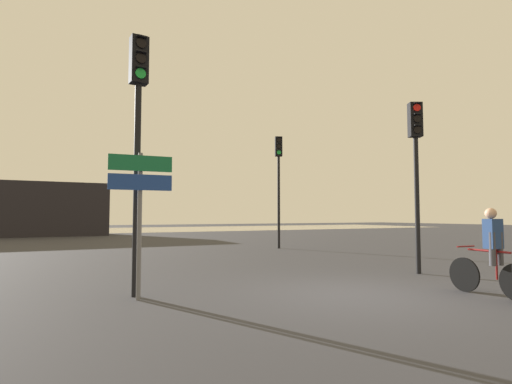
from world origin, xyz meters
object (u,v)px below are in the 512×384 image
object	(u,v)px
traffic_light_near_right	(416,154)
cyclist	(492,252)
traffic_light_far_right	(279,171)
traffic_light_near_left	(138,116)
distant_building	(16,209)
direction_sign_post	(140,198)

from	to	relation	value
traffic_light_near_right	cyclist	xyz separation A→B (m)	(-1.21, -2.68, -2.25)
traffic_light_near_right	traffic_light_far_right	bearing A→B (deg)	-68.73
traffic_light_near_left	traffic_light_far_right	size ratio (longest dim) A/B	0.95
distant_building	traffic_light_far_right	world-z (taller)	traffic_light_far_right
distant_building	cyclist	xyz separation A→B (m)	(9.39, -28.64, -1.11)
direction_sign_post	cyclist	distance (m)	6.44
distant_building	direction_sign_post	distance (m)	26.20
distant_building	traffic_light_near_right	xyz separation A→B (m)	(10.60, -25.96, 1.14)
distant_building	traffic_light_far_right	distance (m)	20.99
distant_building	direction_sign_post	bearing A→B (deg)	-82.06
traffic_light_near_left	direction_sign_post	size ratio (longest dim) A/B	1.87
distant_building	traffic_light_far_right	size ratio (longest dim) A/B	2.39
distant_building	cyclist	distance (m)	30.16
direction_sign_post	distant_building	bearing A→B (deg)	-77.85
distant_building	traffic_light_near_left	distance (m)	25.90
traffic_light_near_left	direction_sign_post	bearing A→B (deg)	84.68
traffic_light_near_left	cyclist	world-z (taller)	traffic_light_near_left
traffic_light_near_left	traffic_light_near_right	bearing A→B (deg)	172.33
traffic_light_near_right	direction_sign_post	bearing A→B (deg)	26.94
cyclist	traffic_light_near_left	bearing A→B (deg)	156.19
traffic_light_far_right	distant_building	bearing A→B (deg)	-34.57
direction_sign_post	traffic_light_near_right	bearing A→B (deg)	-175.87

